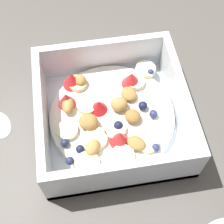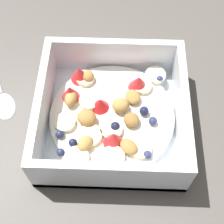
# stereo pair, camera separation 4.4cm
# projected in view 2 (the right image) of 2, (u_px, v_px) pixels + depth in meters

# --- Properties ---
(ground_plane) EXTENTS (2.40, 2.40, 0.00)m
(ground_plane) POSITION_uv_depth(u_px,v_px,m) (105.00, 130.00, 0.46)
(ground_plane) COLOR #56514C
(fruit_bowl) EXTENTS (0.19, 0.19, 0.07)m
(fruit_bowl) POSITION_uv_depth(u_px,v_px,m) (111.00, 115.00, 0.45)
(fruit_bowl) COLOR white
(fruit_bowl) RESTS_ON ground
(spoon) EXTENTS (0.09, 0.17, 0.01)m
(spoon) POSITION_uv_depth(u_px,v_px,m) (0.00, 91.00, 0.49)
(spoon) COLOR silver
(spoon) RESTS_ON ground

